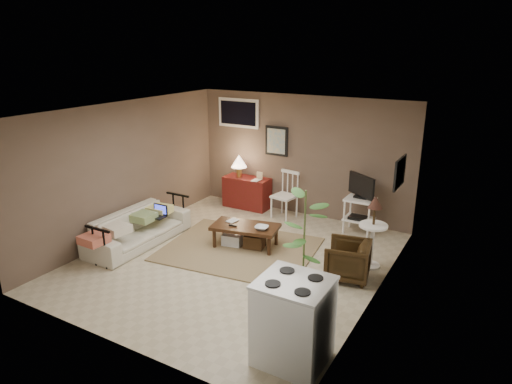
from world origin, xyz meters
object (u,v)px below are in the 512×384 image
Objects in this scene: sofa at (138,223)px; armchair at (348,258)px; coffee_table at (245,234)px; tv_stand at (360,203)px; potted_plant at (304,246)px; red_console at (246,189)px; side_table at (374,223)px; spindle_chair at (285,196)px; stove at (293,321)px.

sofa is 3.10× the size of armchair.
tv_stand is (1.48, 1.58, 0.35)m from coffee_table.
potted_plant is (0.14, -2.81, 0.29)m from tv_stand.
potted_plant reaches higher than tv_stand.
red_console is (-1.02, 1.75, 0.16)m from coffee_table.
potted_plant is at bearing -97.57° from sofa.
potted_plant is (3.30, -0.44, 0.49)m from sofa.
red_console is 0.97× the size of side_table.
red_console is at bearing 171.99° from spindle_chair.
red_console is 1.21× the size of spindle_chair.
sofa is 3.93m from stove.
sofa is 1.73× the size of red_console.
side_table is at bearing -24.05° from red_console.
potted_plant reaches higher than sofa.
tv_stand reaches higher than armchair.
stove is at bearing -62.43° from spindle_chair.
tv_stand is at bearing -178.35° from armchair.
sofa is 2.00× the size of stove.
spindle_chair is at bearing 120.46° from potted_plant.
armchair is at bearing -5.14° from coffee_table.
red_console is at bearing -134.41° from armchair.
side_table reaches higher than armchair.
potted_plant reaches higher than red_console.
side_table is at bearing 74.38° from potted_plant.
red_console is (0.66, 2.54, 0.01)m from sofa.
tv_stand is (3.16, 2.37, 0.20)m from sofa.
sofa reaches higher than armchair.
tv_stand is 0.67× the size of potted_plant.
red_console reaches higher than spindle_chair.
side_table is (3.09, -1.38, 0.33)m from red_console.
armchair is at bearing -77.44° from tv_stand.
potted_plant reaches higher than armchair.
stove is (0.34, -1.02, -0.39)m from potted_plant.
coffee_table is at bearing 142.84° from potted_plant.
red_console is at bearing -14.55° from sofa.
tv_stand is at bearing -3.73° from red_console.
coffee_table is 1.23× the size of stove.
red_console is at bearing 120.36° from coffee_table.
coffee_table is 1.92× the size of armchair.
coffee_table is 1.07× the size of red_console.
side_table is at bearing 87.74° from stove.
red_console is 3.40m from side_table.
red_console is 3.47m from armchair.
stove is (3.65, -1.46, 0.10)m from sofa.
side_table is (2.07, 0.37, 0.49)m from coffee_table.
potted_plant is at bearing -37.16° from coffee_table.
coffee_table is 1.04× the size of side_table.
tv_stand is at bearing 97.22° from stove.
armchair is at bearing 92.62° from stove.
tv_stand is at bearing 46.93° from coffee_table.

